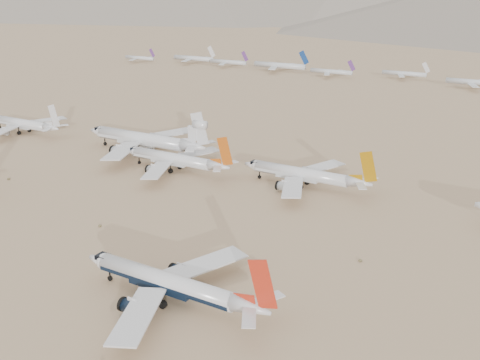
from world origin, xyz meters
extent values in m
plane|color=#997959|center=(0.00, 0.00, 0.00)|extent=(7000.00, 7000.00, 0.00)
cylinder|color=silver|center=(8.00, -5.91, 4.52)|extent=(33.25, 3.93, 3.93)
cube|color=black|center=(8.00, -5.91, 4.03)|extent=(32.58, 3.99, 0.88)
sphere|color=silver|center=(-8.62, -5.91, 4.52)|extent=(3.93, 3.93, 3.93)
cube|color=black|center=(-9.21, -5.91, 5.60)|extent=(2.75, 2.55, 0.98)
cone|color=silver|center=(28.55, -5.91, 4.81)|extent=(8.31, 3.93, 3.93)
cube|color=silver|center=(10.57, -17.57, 3.83)|extent=(12.84, 20.23, 0.62)
cube|color=silver|center=(30.17, -9.73, 5.31)|extent=(5.28, 6.90, 0.24)
cylinder|color=black|center=(6.15, -14.08, 2.06)|extent=(4.62, 2.83, 2.83)
cube|color=silver|center=(10.57, 5.75, 3.83)|extent=(12.84, 20.23, 0.62)
cube|color=silver|center=(30.17, -2.09, 5.31)|extent=(5.28, 6.90, 0.24)
cylinder|color=black|center=(6.15, 2.26, 2.06)|extent=(4.62, 2.83, 2.83)
cube|color=red|center=(30.86, -5.91, 10.55)|extent=(6.30, 0.31, 10.38)
cylinder|color=black|center=(-7.64, -5.91, 0.59)|extent=(1.18, 0.49, 1.18)
cylinder|color=black|center=(9.39, -8.66, 0.83)|extent=(1.65, 0.98, 1.65)
cylinder|color=black|center=(9.39, -3.16, 0.83)|extent=(1.65, 0.98, 1.65)
cylinder|color=silver|center=(4.09, 71.64, 4.55)|extent=(32.56, 3.96, 3.96)
cube|color=silver|center=(4.09, 71.64, 4.06)|extent=(31.91, 4.02, 0.89)
sphere|color=silver|center=(-12.19, 71.64, 4.55)|extent=(3.96, 3.96, 3.96)
cube|color=black|center=(-12.78, 71.64, 5.64)|extent=(2.77, 2.57, 0.99)
cone|color=silver|center=(24.22, 71.64, 4.85)|extent=(8.14, 3.96, 3.96)
cube|color=silver|center=(6.61, 60.16, 3.86)|extent=(12.58, 19.82, 0.61)
cube|color=silver|center=(25.80, 67.88, 5.34)|extent=(5.17, 6.76, 0.24)
cylinder|color=silver|center=(2.28, 63.58, 2.07)|extent=(4.52, 2.85, 2.85)
cube|color=silver|center=(6.61, 83.12, 3.86)|extent=(12.58, 19.82, 0.61)
cube|color=silver|center=(25.80, 75.40, 5.34)|extent=(5.17, 6.76, 0.24)
cylinder|color=silver|center=(2.28, 79.70, 2.07)|extent=(4.52, 2.85, 2.85)
cube|color=#C1830D|center=(26.48, 71.64, 10.49)|extent=(6.17, 0.32, 10.17)
cylinder|color=black|center=(-11.20, 71.64, 0.59)|extent=(1.19, 0.49, 1.19)
cylinder|color=black|center=(5.45, 68.87, 0.83)|extent=(1.66, 0.99, 1.66)
cylinder|color=black|center=(5.45, 74.41, 0.83)|extent=(1.66, 0.99, 1.66)
cylinder|color=silver|center=(-42.67, 63.64, 4.59)|extent=(32.68, 3.99, 3.99)
cube|color=silver|center=(-42.67, 63.64, 4.09)|extent=(32.03, 4.05, 0.90)
sphere|color=silver|center=(-59.01, 63.64, 4.59)|extent=(3.99, 3.99, 3.99)
cube|color=black|center=(-59.61, 63.64, 5.69)|extent=(2.80, 2.60, 1.00)
cone|color=silver|center=(-22.47, 63.64, 4.89)|extent=(8.17, 3.99, 3.99)
cube|color=silver|center=(-40.14, 52.11, 3.89)|extent=(12.62, 19.89, 0.62)
cube|color=silver|center=(-20.88, 59.86, 5.39)|extent=(5.19, 6.78, 0.24)
cylinder|color=silver|center=(-44.48, 55.54, 2.09)|extent=(4.54, 2.88, 2.88)
cube|color=silver|center=(-40.14, 75.17, 3.89)|extent=(12.62, 19.89, 0.62)
cube|color=silver|center=(-20.88, 67.41, 5.39)|extent=(5.19, 6.78, 0.24)
cylinder|color=silver|center=(-44.48, 71.73, 2.09)|extent=(4.54, 2.88, 2.88)
cube|color=#BF5312|center=(-20.20, 63.64, 10.56)|extent=(6.19, 0.32, 10.21)
cylinder|color=black|center=(-58.01, 63.64, 0.60)|extent=(1.20, 0.50, 1.20)
cylinder|color=black|center=(-41.30, 60.84, 0.84)|extent=(1.68, 1.00, 1.68)
cylinder|color=black|center=(-41.30, 66.43, 0.84)|extent=(1.68, 1.00, 1.68)
cylinder|color=silver|center=(-67.29, 75.89, 5.73)|extent=(41.61, 4.98, 4.98)
cube|color=silver|center=(-67.29, 75.89, 5.11)|extent=(40.78, 5.06, 1.12)
sphere|color=silver|center=(-88.10, 75.89, 5.73)|extent=(4.98, 4.98, 4.98)
cube|color=black|center=(-88.84, 75.89, 7.10)|extent=(3.49, 3.24, 1.25)
cone|color=silver|center=(-41.58, 75.89, 6.10)|extent=(10.40, 4.98, 4.98)
cube|color=silver|center=(-64.08, 61.26, 4.86)|extent=(16.07, 25.32, 0.78)
cube|color=silver|center=(-39.55, 71.10, 6.73)|extent=(6.60, 8.64, 0.30)
cylinder|color=silver|center=(-69.60, 65.63, 2.61)|extent=(5.78, 3.59, 3.59)
cube|color=silver|center=(-64.08, 90.51, 4.86)|extent=(16.07, 25.32, 0.78)
cube|color=silver|center=(-39.55, 80.68, 6.73)|extent=(6.60, 8.64, 0.30)
cylinder|color=silver|center=(-69.60, 86.15, 2.61)|extent=(5.78, 3.59, 3.59)
cube|color=silver|center=(-38.69, 75.89, 13.29)|extent=(7.89, 0.40, 12.99)
cylinder|color=silver|center=(-38.40, 75.89, 14.89)|extent=(5.20, 3.23, 3.23)
cylinder|color=black|center=(-86.85, 75.89, 0.75)|extent=(1.49, 0.62, 1.49)
cylinder|color=black|center=(-65.56, 72.40, 1.05)|extent=(2.09, 1.25, 2.09)
cylinder|color=black|center=(-65.56, 79.38, 1.05)|extent=(2.09, 1.25, 2.09)
cylinder|color=silver|center=(-134.33, 72.43, 4.57)|extent=(32.34, 3.97, 3.97)
cube|color=silver|center=(-134.33, 72.43, 4.07)|extent=(31.69, 4.03, 0.89)
cone|color=silver|center=(-114.35, 72.43, 4.87)|extent=(8.08, 3.97, 3.97)
cube|color=silver|center=(-131.84, 61.01, 3.87)|extent=(12.49, 19.68, 0.61)
cube|color=silver|center=(-112.78, 68.69, 5.36)|extent=(5.13, 6.71, 0.24)
cylinder|color=silver|center=(-136.13, 64.41, 2.08)|extent=(4.49, 2.86, 2.86)
cube|color=silver|center=(-131.84, 83.85, 3.87)|extent=(12.49, 19.68, 0.61)
cube|color=silver|center=(-112.78, 76.17, 5.36)|extent=(5.13, 6.71, 0.24)
cylinder|color=silver|center=(-136.13, 80.45, 2.08)|extent=(4.49, 2.86, 2.86)
cube|color=silver|center=(-112.10, 72.43, 10.48)|extent=(6.13, 0.32, 10.10)
cylinder|color=black|center=(-149.51, 72.43, 0.60)|extent=(1.19, 0.50, 1.19)
cylinder|color=black|center=(-132.99, 69.65, 0.83)|extent=(1.67, 0.99, 1.67)
cylinder|color=black|center=(-132.99, 75.21, 0.83)|extent=(1.67, 0.99, 1.67)
cylinder|color=silver|center=(-253.49, 295.33, 3.94)|extent=(31.20, 3.08, 3.08)
cube|color=#5E327D|center=(-238.81, 295.33, 9.15)|extent=(6.21, 0.31, 7.83)
cube|color=silver|center=(-253.49, 287.26, 3.48)|extent=(8.22, 14.36, 0.31)
cube|color=silver|center=(-253.49, 303.41, 3.48)|extent=(8.22, 14.36, 0.31)
cylinder|color=silver|center=(-207.26, 313.71, 4.40)|extent=(40.50, 4.00, 4.00)
cube|color=silver|center=(-188.20, 313.71, 11.17)|extent=(8.07, 0.40, 10.16)
cube|color=silver|center=(-207.26, 303.23, 3.80)|extent=(10.67, 18.65, 0.40)
cube|color=silver|center=(-207.26, 324.19, 3.80)|extent=(10.67, 18.65, 0.40)
cylinder|color=silver|center=(-168.58, 309.29, 4.10)|extent=(34.51, 3.41, 3.41)
cube|color=#5E327D|center=(-152.34, 309.29, 9.87)|extent=(6.87, 0.34, 8.66)
cube|color=silver|center=(-168.58, 300.36, 3.59)|extent=(9.09, 15.88, 0.34)
cube|color=silver|center=(-168.58, 318.22, 3.59)|extent=(9.09, 15.88, 0.34)
cylinder|color=silver|center=(-119.68, 308.15, 4.59)|extent=(44.30, 4.38, 4.38)
cube|color=navy|center=(-98.83, 308.15, 11.99)|extent=(8.82, 0.44, 11.11)
cube|color=silver|center=(-119.68, 296.69, 3.93)|extent=(11.67, 20.39, 0.44)
cube|color=silver|center=(-119.68, 319.62, 3.93)|extent=(11.67, 20.39, 0.44)
cylinder|color=silver|center=(-72.97, 300.56, 4.01)|extent=(32.57, 3.22, 3.22)
cube|color=#5E327D|center=(-57.64, 300.56, 9.45)|extent=(6.49, 0.32, 8.17)
cube|color=silver|center=(-72.97, 292.13, 3.53)|extent=(8.58, 14.99, 0.32)
cube|color=silver|center=(-72.97, 308.99, 3.53)|extent=(8.58, 14.99, 0.32)
cylinder|color=silver|center=(-23.38, 318.26, 3.97)|extent=(31.86, 3.15, 3.15)
cube|color=silver|center=(-8.39, 318.26, 9.30)|extent=(6.35, 0.31, 7.99)
cube|color=silver|center=(-23.38, 310.01, 3.50)|extent=(8.39, 14.67, 0.31)
cube|color=silver|center=(-23.38, 326.50, 3.50)|extent=(8.39, 14.67, 0.31)
cylinder|color=silver|center=(27.49, 300.38, 4.22)|extent=(36.84, 3.64, 3.64)
cube|color=silver|center=(27.49, 290.84, 3.67)|extent=(9.71, 16.96, 0.36)
cube|color=silver|center=(27.49, 309.91, 3.67)|extent=(9.71, 16.96, 0.36)
ellipsoid|color=brown|center=(-85.20, 27.20, 0.34)|extent=(1.12, 1.12, 0.62)
ellipsoid|color=brown|center=(-30.40, 14.40, 0.29)|extent=(0.98, 0.98, 0.54)
ellipsoid|color=brown|center=(24.40, 1.60, 0.25)|extent=(0.84, 0.84, 0.46)
ellipsoid|color=brown|center=(38.10, 30.90, 0.29)|extent=(0.98, 0.98, 0.54)
camera|label=1|loc=(70.43, -82.36, 61.51)|focal=40.00mm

